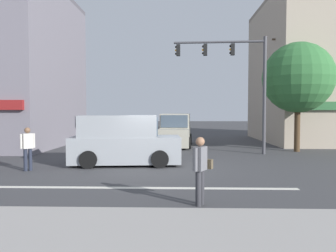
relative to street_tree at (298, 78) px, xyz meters
The scene contains 10 objects.
ground_plane 10.34m from the street_tree, 144.37° to the right, with size 120.00×120.00×0.00m, color #3D3D3F.
lane_marking_stripe 12.56m from the street_tree, 130.48° to the right, with size 9.00×0.24×0.01m, color silver.
street_tree is the anchor object (origin of this frame).
utility_pole_near_left 15.11m from the street_tree, behind, with size 1.40×0.22×8.15m.
utility_pole_far_right 3.45m from the street_tree, 86.72° to the left, with size 1.40×0.22×7.43m.
traffic_light_mast 3.66m from the street_tree, 162.10° to the right, with size 4.89×0.46×6.20m.
van_crossing_center 10.73m from the street_tree, 152.12° to the right, with size 4.73×2.31×2.11m.
van_waiting_far 8.04m from the street_tree, 158.52° to the left, with size 2.25×4.70×2.11m.
pedestrian_foreground_with_bag 12.80m from the street_tree, 120.04° to the right, with size 0.53×0.63×1.67m.
pedestrian_mid_crossing 14.39m from the street_tree, 153.10° to the right, with size 0.44×0.42×1.67m.
Camera 1 is at (0.92, -13.14, 2.30)m, focal length 35.00 mm.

